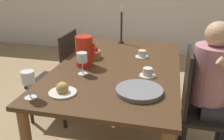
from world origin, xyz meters
The scene contains 14 objects.
ground_plane centered at (0.00, 0.00, 0.00)m, with size 20.00×20.00×0.00m, color tan.
dining_table centered at (0.00, 0.00, 0.66)m, with size 0.99×1.67×0.76m.
chair_person_side centered at (0.68, -0.05, 0.49)m, with size 0.42×0.42×0.94m.
chair_opposite centered at (-0.68, 0.26, 0.49)m, with size 0.42×0.42×0.94m.
person_seated centered at (0.77, -0.01, 0.68)m, with size 0.39×0.41×1.16m.
red_pitcher centered at (-0.27, -0.08, 0.89)m, with size 0.16×0.14×0.25m.
wine_glass_water centered at (-0.23, -0.26, 0.89)m, with size 0.08×0.08×0.17m.
wine_glass_juice centered at (-0.41, -0.70, 0.89)m, with size 0.08×0.08×0.18m.
teacup_near_person centered at (0.26, -0.18, 0.79)m, with size 0.12×0.12×0.06m.
teacup_across centered at (0.16, 0.24, 0.79)m, with size 0.12×0.12×0.06m.
serving_tray centered at (0.23, -0.47, 0.78)m, with size 0.31×0.31×0.03m.
bread_plate centered at (-0.24, -0.60, 0.79)m, with size 0.18×0.18×0.08m.
fruit_bowl centered at (-0.28, 0.11, 0.81)m, with size 0.17×0.17×0.11m.
candlestick_tall centered at (-0.12, 0.67, 0.92)m, with size 0.06×0.06×0.38m.
Camera 1 is at (0.40, -1.91, 1.50)m, focal length 40.00 mm.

